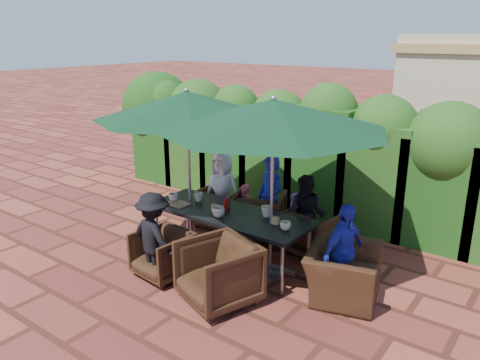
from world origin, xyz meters
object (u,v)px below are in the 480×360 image
Objects in this scene: chair_far_left at (219,206)px; chair_near_right at (218,270)px; chair_far_mid at (259,213)px; chair_end_right at (343,265)px; umbrella_right at (273,115)px; dining_table at (229,217)px; umbrella_left at (187,105)px; chair_near_left at (163,252)px; chair_far_right at (312,230)px.

chair_far_left is 0.83× the size of chair_near_right.
chair_far_mid is 2.08m from chair_end_right.
chair_end_right is (1.17, 1.03, -0.01)m from chair_near_right.
dining_table is at bearing -178.88° from umbrella_right.
chair_near_left is at bearing -71.08° from umbrella_left.
chair_far_mid is at bearing 56.15° from umbrella_left.
umbrella_left is 2.13m from chair_far_mid.
chair_far_left is at bearing 101.06° from umbrella_left.
chair_near_right is at bearing 87.72° from chair_far_mid.
umbrella_left is 3.80× the size of chair_near_left.
umbrella_left reaches higher than chair_near_left.
dining_table is 3.27× the size of chair_far_right.
chair_far_mid is at bearing 7.78° from chair_far_right.
chair_far_left is at bearing 9.57° from chair_far_right.
chair_end_right is (0.89, -0.87, 0.05)m from chair_far_right.
dining_table is at bearing 141.19° from chair_near_right.
chair_far_right reaches higher than chair_near_left.
chair_near_right is at bearing -36.24° from umbrella_left.
chair_end_right is (1.04, 0.05, -1.79)m from umbrella_right.
umbrella_left is 3.27× the size of chair_far_mid.
umbrella_left is 1.46m from umbrella_right.
chair_far_right is at bearing 60.65° from chair_near_left.
chair_far_right is at bearing 156.36° from chair_far_mid.
chair_far_right is at bearing 178.19° from chair_far_left.
chair_far_left is at bearing 111.04° from chair_near_left.
chair_far_right is at bearing 101.58° from chair_near_right.
dining_table is 1.78m from chair_end_right.
umbrella_left is at bearing 178.89° from dining_table.
chair_end_right is (2.68, -0.85, 0.07)m from chair_far_left.
chair_far_right is 0.86× the size of chair_near_right.
chair_end_right is at bearing 2.14° from dining_table.
chair_far_right is (0.87, 0.94, -0.30)m from dining_table.
umbrella_left is 2.62m from chair_far_right.
chair_near_right reaches higher than chair_far_right.
umbrella_right is 4.11× the size of chair_far_left.
chair_far_left is 0.88× the size of chair_far_mid.
chair_far_right is (0.98, -0.02, -0.04)m from chair_far_mid.
chair_end_right is at bearing 61.38° from chair_near_right.
dining_table reaches higher than chair_near_left.
umbrella_left reaches higher than chair_end_right.
chair_near_left is 0.72× the size of chair_end_right.
chair_far_mid reaches higher than chair_far_right.
chair_far_left is 1.03× the size of chair_near_left.
chair_near_right reaches higher than chair_far_left.
chair_end_right is at bearing 132.09° from chair_far_mid.
umbrella_right is at bearing 77.73° from chair_end_right.
chair_far_left is at bearing 57.32° from chair_end_right.
chair_near_left is 0.81× the size of chair_near_right.
chair_near_right reaches higher than chair_end_right.
chair_far_mid reaches higher than dining_table.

